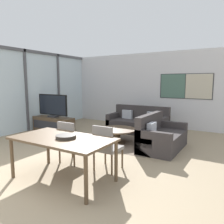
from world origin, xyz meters
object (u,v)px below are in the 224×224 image
television (53,106)px  sofa_side (160,138)px  fruit_bowl (66,136)px  dining_chair_centre (106,145)px  tv_console (53,124)px  coffee_table (117,132)px  dining_table (63,142)px  sofa_main (138,124)px  dining_chair_left (70,140)px

television → sofa_side: bearing=-0.5°
sofa_side → fruit_bowl: (-0.76, -2.60, 0.50)m
dining_chair_centre → sofa_side: bearing=77.8°
tv_console → coffee_table: tv_console is taller
fruit_bowl → dining_table: bearing=-174.2°
sofa_main → dining_chair_left: dining_chair_left is taller
television → sofa_main: 2.99m
sofa_main → coffee_table: sofa_main is taller
tv_console → coffee_table: bearing=-1.7°
tv_console → fruit_bowl: size_ratio=4.51×
dining_table → dining_chair_left: size_ratio=1.98×
television → dining_table: (2.98, -2.64, -0.21)m
fruit_bowl → tv_console: bearing=139.3°
television → dining_chair_left: 3.25m
coffee_table → dining_chair_left: (-0.04, -1.90, 0.21)m
sofa_side → dining_table: bearing=162.1°
sofa_main → sofa_side: (1.23, -1.42, -0.00)m
sofa_side → dining_chair_centre: dining_chair_centre is taller
television → dining_table: bearing=-41.5°
television → tv_console: bearing=-90.0°
tv_console → dining_chair_left: size_ratio=1.75×
coffee_table → television: bearing=178.3°
sofa_side → dining_chair_centre: size_ratio=1.75×
dining_chair_left → sofa_main: bearing=89.4°
coffee_table → fruit_bowl: 2.65m
television → dining_chair_centre: television is taller
television → dining_chair_centre: bearing=-29.5°
dining_chair_centre → tv_console: bearing=150.5°
tv_console → sofa_main: size_ratio=0.79×
tv_console → dining_table: size_ratio=0.88×
sofa_side → dining_chair_centre: (-0.41, -1.89, 0.22)m
tv_console → dining_chair_left: dining_chair_left is taller
sofa_main → sofa_side: bearing=-49.0°
fruit_bowl → sofa_main: bearing=96.7°
television → fruit_bowl: bearing=-40.7°
tv_console → television: (0.00, 0.00, 0.64)m
fruit_bowl → dining_chair_left: bearing=127.4°
dining_table → television: bearing=138.5°
dining_chair_left → fruit_bowl: size_ratio=2.58×
dining_table → dining_chair_centre: bearing=58.9°
sofa_side → dining_chair_left: 2.32m
tv_console → dining_chair_left: bearing=-37.7°
tv_console → dining_chair_centre: bearing=-29.5°
sofa_main → fruit_bowl: size_ratio=5.73×
dining_chair_left → fruit_bowl: bearing=-52.6°
fruit_bowl → dining_chair_centre: bearing=63.3°
sofa_main → coffee_table: size_ratio=1.81×
tv_console → fruit_bowl: 4.07m
sofa_main → sofa_side: size_ratio=1.27×
coffee_table → dining_table: dining_table is taller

